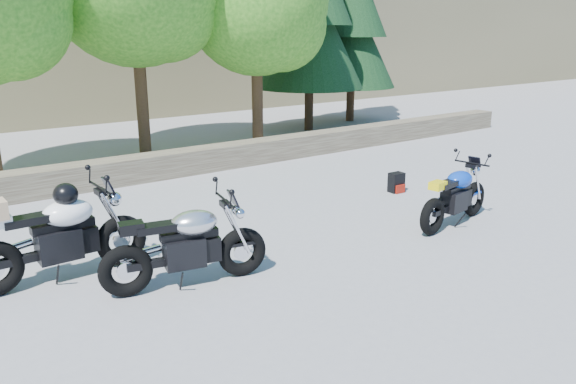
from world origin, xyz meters
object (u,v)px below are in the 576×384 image
object	(u,v)px
silver_bike	(187,246)
blue_bike	(455,197)
white_bike	(58,234)
backpack	(397,183)

from	to	relation	value
silver_bike	blue_bike	size ratio (longest dim) A/B	1.09
silver_bike	blue_bike	xyz separation A→B (m)	(4.28, -0.45, -0.04)
silver_bike	blue_bike	world-z (taller)	silver_bike
blue_bike	silver_bike	bearing A→B (deg)	164.81
white_bike	blue_bike	distance (m)	5.63
white_bike	blue_bike	world-z (taller)	white_bike
silver_bike	blue_bike	distance (m)	4.30
silver_bike	backpack	bearing A→B (deg)	26.78
silver_bike	white_bike	xyz separation A→B (m)	(-1.15, 1.03, 0.09)
white_bike	blue_bike	size ratio (longest dim) A/B	1.17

